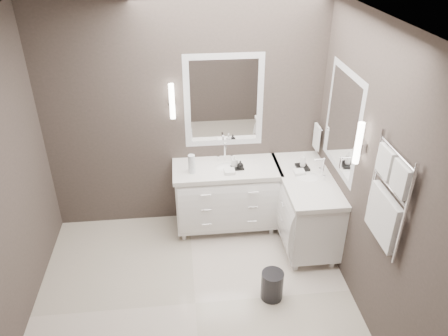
{
  "coord_description": "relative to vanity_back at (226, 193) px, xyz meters",
  "views": [
    {
      "loc": [
        -0.05,
        -3.12,
        3.36
      ],
      "look_at": [
        0.37,
        0.7,
        1.14
      ],
      "focal_mm": 35.0,
      "sensor_mm": 36.0,
      "label": 1
    }
  ],
  "objects": [
    {
      "name": "towel_bar_corner",
      "position": [
        1.09,
        0.13,
        0.63
      ],
      "size": [
        0.03,
        0.22,
        0.3
      ],
      "color": "white",
      "rests_on": "wall_right"
    },
    {
      "name": "mirror_right",
      "position": [
        1.14,
        -0.43,
        1.06
      ],
      "size": [
        0.02,
        0.9,
        1.1
      ],
      "color": "white",
      "rests_on": "wall_right"
    },
    {
      "name": "towel_ladder",
      "position": [
        1.1,
        -1.63,
        0.91
      ],
      "size": [
        0.06,
        0.58,
        0.9
      ],
      "color": "white",
      "rests_on": "wall_right"
    },
    {
      "name": "soap_bottle_c",
      "position": [
        0.87,
        -0.13,
        0.48
      ],
      "size": [
        0.07,
        0.07,
        0.17
      ],
      "primitive_type": "imported",
      "rotation": [
        0.0,
        0.0,
        -0.02
      ],
      "color": "white",
      "rests_on": "amenity_tray_right"
    },
    {
      "name": "ceiling",
      "position": [
        -0.45,
        -1.23,
        2.22
      ],
      "size": [
        3.2,
        3.0,
        0.01
      ],
      "primitive_type": "cube",
      "color": "white",
      "rests_on": "wall_back"
    },
    {
      "name": "water_bottle",
      "position": [
        -0.4,
        -0.09,
        0.48
      ],
      "size": [
        0.09,
        0.09,
        0.22
      ],
      "primitive_type": "cylinder",
      "rotation": [
        0.0,
        0.0,
        -0.18
      ],
      "color": "silver",
      "rests_on": "vanity_back"
    },
    {
      "name": "waste_bin",
      "position": [
        0.33,
        -1.22,
        -0.33
      ],
      "size": [
        0.29,
        0.29,
        0.31
      ],
      "primitive_type": "cylinder",
      "rotation": [
        0.0,
        0.0,
        0.35
      ],
      "color": "black",
      "rests_on": "floor"
    },
    {
      "name": "soap_bottle_b",
      "position": [
        0.15,
        -0.08,
        0.43
      ],
      "size": [
        0.08,
        0.08,
        0.09
      ],
      "primitive_type": "imported",
      "rotation": [
        0.0,
        0.0,
        -0.11
      ],
      "color": "black",
      "rests_on": "amenity_tray_back"
    },
    {
      "name": "mirror_back",
      "position": [
        -0.0,
        0.26,
        1.06
      ],
      "size": [
        0.9,
        0.02,
        1.1
      ],
      "color": "white",
      "rests_on": "wall_back"
    },
    {
      "name": "amenity_tray_right",
      "position": [
        0.87,
        -0.13,
        0.38
      ],
      "size": [
        0.14,
        0.18,
        0.03
      ],
      "primitive_type": "cube",
      "rotation": [
        0.0,
        0.0,
        0.08
      ],
      "color": "black",
      "rests_on": "vanity_right"
    },
    {
      "name": "wall_back",
      "position": [
        -0.45,
        0.28,
        0.86
      ],
      "size": [
        3.2,
        0.01,
        2.7
      ],
      "primitive_type": "cube",
      "color": "#423934",
      "rests_on": "floor"
    },
    {
      "name": "sconce_right",
      "position": [
        1.08,
        -1.01,
        1.11
      ],
      "size": [
        0.06,
        0.06,
        0.4
      ],
      "color": "white",
      "rests_on": "wall_right"
    },
    {
      "name": "vanity_back",
      "position": [
        0.0,
        0.0,
        0.0
      ],
      "size": [
        1.24,
        0.59,
        0.97
      ],
      "color": "white",
      "rests_on": "floor"
    },
    {
      "name": "wall_right",
      "position": [
        1.15,
        -1.23,
        0.86
      ],
      "size": [
        0.01,
        3.0,
        2.7
      ],
      "primitive_type": "cube",
      "color": "#423934",
      "rests_on": "floor"
    },
    {
      "name": "sconce_back",
      "position": [
        -0.58,
        0.2,
        1.11
      ],
      "size": [
        0.06,
        0.06,
        0.4
      ],
      "color": "white",
      "rests_on": "wall_back"
    },
    {
      "name": "floor",
      "position": [
        -0.45,
        -1.23,
        -0.49
      ],
      "size": [
        3.2,
        3.0,
        0.01
      ],
      "primitive_type": "cube",
      "color": "beige",
      "rests_on": "ground"
    },
    {
      "name": "soap_bottle_a",
      "position": [
        0.09,
        -0.03,
        0.45
      ],
      "size": [
        0.08,
        0.08,
        0.14
      ],
      "primitive_type": "imported",
      "rotation": [
        0.0,
        0.0,
        0.32
      ],
      "color": "white",
      "rests_on": "amenity_tray_back"
    },
    {
      "name": "amenity_tray_back",
      "position": [
        0.12,
        -0.05,
        0.38
      ],
      "size": [
        0.15,
        0.12,
        0.02
      ],
      "primitive_type": "cube",
      "rotation": [
        0.0,
        0.0,
        0.09
      ],
      "color": "black",
      "rests_on": "vanity_back"
    },
    {
      "name": "vanity_right",
      "position": [
        0.88,
        -0.33,
        0.0
      ],
      "size": [
        0.59,
        1.24,
        0.97
      ],
      "color": "white",
      "rests_on": "floor"
    }
  ]
}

